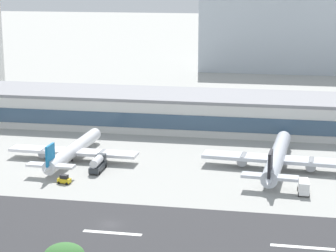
{
  "coord_description": "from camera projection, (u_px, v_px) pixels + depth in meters",
  "views": [
    {
      "loc": [
        34.41,
        -118.86,
        50.49
      ],
      "look_at": [
        2.48,
        51.59,
        8.83
      ],
      "focal_mm": 68.41,
      "sensor_mm": 36.0,
      "label": 1
    }
  ],
  "objects": [
    {
      "name": "ground_plane",
      "position": [
        110.0,
        225.0,
        131.55
      ],
      "size": [
        1400.0,
        1400.0,
        0.0
      ],
      "primitive_type": "plane",
      "color": "#9E9E99"
    },
    {
      "name": "runway_strip",
      "position": [
        104.0,
        232.0,
        127.51
      ],
      "size": [
        800.0,
        32.78,
        0.08
      ],
      "primitive_type": "cube",
      "color": "#2D2D30",
      "rests_on": "ground_plane"
    },
    {
      "name": "runway_centreline_dash_4",
      "position": [
        112.0,
        233.0,
        127.2
      ],
      "size": [
        12.0,
        1.2,
        0.01
      ],
      "primitive_type": "cube",
      "color": "white",
      "rests_on": "runway_strip"
    },
    {
      "name": "runway_centreline_dash_5",
      "position": [
        302.0,
        247.0,
        120.56
      ],
      "size": [
        12.0,
        1.2,
        0.01
      ],
      "primitive_type": "cube",
      "color": "white",
      "rests_on": "runway_strip"
    },
    {
      "name": "terminal_building",
      "position": [
        198.0,
        111.0,
        212.22
      ],
      "size": [
        184.29,
        26.34,
        11.45
      ],
      "color": "silver",
      "rests_on": "ground_plane"
    },
    {
      "name": "distant_hotel_block",
      "position": [
        296.0,
        30.0,
        330.96
      ],
      "size": [
        98.71,
        25.17,
        42.68
      ],
      "primitive_type": "cube",
      "color": "#A8B2BC",
      "rests_on": "ground_plane"
    },
    {
      "name": "airliner_blue_tail_gate_1",
      "position": [
        72.0,
        151.0,
        175.5
      ],
      "size": [
        36.46,
        41.17,
        8.59
      ],
      "rotation": [
        0.0,
        0.0,
        1.54
      ],
      "color": "silver",
      "rests_on": "ground_plane"
    },
    {
      "name": "airliner_black_tail_gate_2",
      "position": [
        277.0,
        159.0,
        167.12
      ],
      "size": [
        39.72,
        46.68,
        9.74
      ],
      "rotation": [
        0.0,
        0.0,
        1.5
      ],
      "color": "silver",
      "rests_on": "ground_plane"
    },
    {
      "name": "service_baggage_tug_0",
      "position": [
        64.0,
        179.0,
        157.01
      ],
      "size": [
        3.43,
        2.36,
        2.2
      ],
      "rotation": [
        0.0,
        0.0,
        6.1
      ],
      "color": "gold",
      "rests_on": "ground_plane"
    },
    {
      "name": "service_box_truck_1",
      "position": [
        304.0,
        186.0,
        149.6
      ],
      "size": [
        2.86,
        6.08,
        3.25
      ],
      "rotation": [
        0.0,
        0.0,
        1.61
      ],
      "color": "white",
      "rests_on": "ground_plane"
    },
    {
      "name": "service_fuel_truck_2",
      "position": [
        98.0,
        163.0,
        166.75
      ],
      "size": [
        2.94,
        8.52,
        3.95
      ],
      "rotation": [
        0.0,
        0.0,
        1.58
      ],
      "color": "#2D3338",
      "rests_on": "ground_plane"
    }
  ]
}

